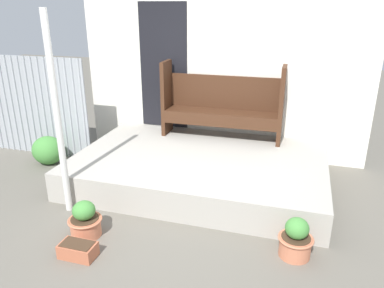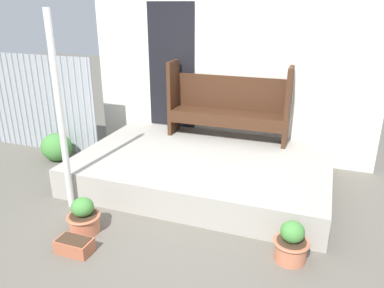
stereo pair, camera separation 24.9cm
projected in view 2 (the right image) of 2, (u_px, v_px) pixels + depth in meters
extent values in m
plane|color=#666056|center=(177.00, 223.00, 4.32)|extent=(24.00, 24.00, 0.00)
cube|color=#A8A399|center=(203.00, 169.00, 5.25)|extent=(3.39, 2.24, 0.39)
cube|color=white|center=(227.00, 76.00, 5.87)|extent=(4.59, 0.06, 2.60)
cube|color=black|center=(171.00, 67.00, 6.10)|extent=(0.80, 0.02, 2.00)
cube|color=#9EA3A8|center=(28.00, 102.00, 6.32)|extent=(2.65, 0.02, 1.61)
cylinder|color=#AAB0B5|center=(2.00, 100.00, 6.48)|extent=(0.04, 0.04, 1.61)
cylinder|color=#AAB0B5|center=(7.00, 100.00, 6.44)|extent=(0.04, 0.04, 1.61)
cylinder|color=#AAB0B5|center=(13.00, 101.00, 6.40)|extent=(0.04, 0.04, 1.61)
cylinder|color=#AAB0B5|center=(19.00, 102.00, 6.36)|extent=(0.04, 0.04, 1.61)
cylinder|color=#AAB0B5|center=(24.00, 102.00, 6.32)|extent=(0.04, 0.04, 1.61)
cylinder|color=#AAB0B5|center=(30.00, 103.00, 6.28)|extent=(0.04, 0.04, 1.61)
cylinder|color=#AAB0B5|center=(36.00, 103.00, 6.24)|extent=(0.04, 0.04, 1.61)
cylinder|color=#AAB0B5|center=(41.00, 104.00, 6.21)|extent=(0.04, 0.04, 1.61)
cylinder|color=#AAB0B5|center=(47.00, 105.00, 6.17)|extent=(0.04, 0.04, 1.61)
cylinder|color=#AAB0B5|center=(53.00, 105.00, 6.13)|extent=(0.04, 0.04, 1.61)
cylinder|color=#AAB0B5|center=(59.00, 106.00, 6.09)|extent=(0.04, 0.04, 1.61)
cylinder|color=#AAB0B5|center=(65.00, 107.00, 6.05)|extent=(0.04, 0.04, 1.61)
cylinder|color=#AAB0B5|center=(72.00, 107.00, 6.01)|extent=(0.04, 0.04, 1.61)
cylinder|color=#AAB0B5|center=(78.00, 108.00, 5.97)|extent=(0.04, 0.04, 1.61)
cylinder|color=#AAB0B5|center=(84.00, 109.00, 5.93)|extent=(0.04, 0.04, 1.61)
cylinder|color=#AAB0B5|center=(91.00, 109.00, 5.90)|extent=(0.04, 0.04, 1.61)
cylinder|color=silver|center=(60.00, 116.00, 4.28)|extent=(0.08, 0.08, 2.34)
cube|color=#422616|center=(173.00, 97.00, 5.94)|extent=(0.07, 0.40, 1.15)
cube|color=#422616|center=(288.00, 107.00, 5.40)|extent=(0.07, 0.40, 1.15)
cube|color=#422616|center=(227.00, 113.00, 5.73)|extent=(1.73, 0.43, 0.04)
cube|color=#422616|center=(224.00, 123.00, 5.60)|extent=(1.72, 0.06, 0.15)
cube|color=#422616|center=(231.00, 93.00, 5.79)|extent=(1.72, 0.07, 0.52)
cylinder|color=#C67251|center=(84.00, 223.00, 4.12)|extent=(0.33, 0.33, 0.21)
torus|color=#C67251|center=(84.00, 216.00, 4.09)|extent=(0.37, 0.37, 0.02)
cylinder|color=#422D1E|center=(83.00, 215.00, 4.08)|extent=(0.30, 0.30, 0.01)
ellipsoid|color=#478C3D|center=(82.00, 207.00, 4.05)|extent=(0.24, 0.24, 0.21)
cylinder|color=#C67251|center=(290.00, 250.00, 3.67)|extent=(0.31, 0.31, 0.21)
torus|color=#C67251|center=(291.00, 242.00, 3.64)|extent=(0.35, 0.35, 0.02)
cylinder|color=#422D1E|center=(292.00, 241.00, 3.63)|extent=(0.29, 0.29, 0.01)
ellipsoid|color=#478C3D|center=(293.00, 232.00, 3.59)|extent=(0.23, 0.23, 0.21)
cube|color=#B26042|center=(74.00, 246.00, 3.79)|extent=(0.36, 0.21, 0.15)
cube|color=#422D1E|center=(74.00, 239.00, 3.76)|extent=(0.32, 0.18, 0.01)
ellipsoid|color=#478C3D|center=(57.00, 147.00, 5.96)|extent=(0.50, 0.45, 0.45)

